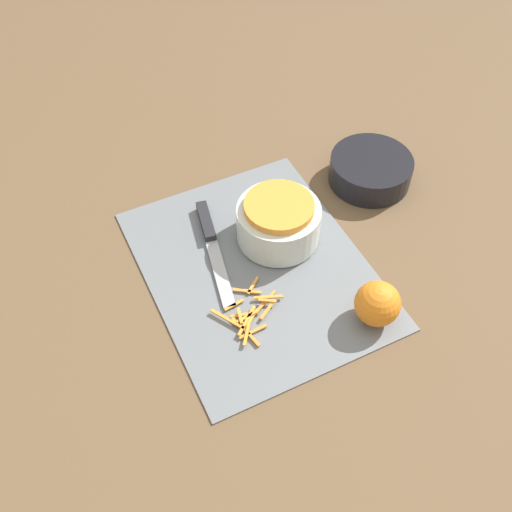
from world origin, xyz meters
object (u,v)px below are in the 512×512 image
Objects in this scene: bowl_dark at (370,170)px; knife at (209,234)px; bowl_speckled at (278,221)px; orange_left at (377,304)px.

knife is at bearing -89.66° from bowl_dark.
bowl_dark is 0.35m from knife.
bowl_speckled is at bearing -76.32° from bowl_dark.
bowl_speckled is 0.23m from orange_left.
bowl_dark is at bearing 103.68° from bowl_speckled.
bowl_speckled reaches higher than orange_left.
knife is 0.33m from orange_left.
orange_left reaches higher than knife.
bowl_speckled is at bearing -164.92° from orange_left.
bowl_dark is (-0.06, 0.23, -0.02)m from bowl_speckled.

